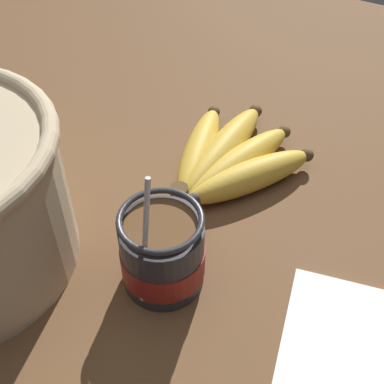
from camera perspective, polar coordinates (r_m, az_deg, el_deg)
name	(u,v)px	position (r cm, az deg, el deg)	size (l,w,h in cm)	color
table	(185,246)	(59.04, -0.78, -5.79)	(127.83, 127.83, 2.82)	brown
coffee_mug	(163,252)	(51.60, -3.10, -6.42)	(11.62, 8.22, 15.34)	#28282D
banana_bunch	(228,159)	(64.10, 3.83, 3.49)	(21.15, 17.03, 4.26)	#4C381E
napkin	(337,344)	(52.22, 15.21, -15.36)	(15.76, 12.39, 0.60)	white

